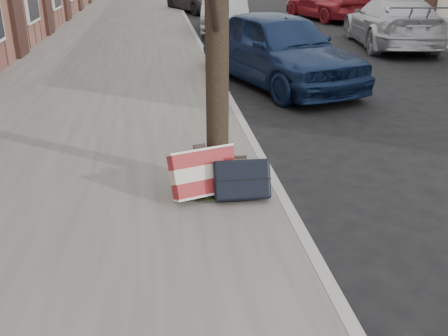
{
  "coord_description": "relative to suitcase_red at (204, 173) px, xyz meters",
  "views": [
    {
      "loc": [
        -2.57,
        -4.14,
        2.63
      ],
      "look_at": [
        -1.91,
        0.8,
        0.49
      ],
      "focal_mm": 40.0,
      "sensor_mm": 36.0,
      "label": 1
    }
  ],
  "objects": [
    {
      "name": "far_sidewalk",
      "position": [
        9.93,
        14.09,
        -0.34
      ],
      "size": [
        4.0,
        70.0,
        0.12
      ],
      "primitive_type": "cube",
      "color": "slate",
      "rests_on": "ground"
    },
    {
      "name": "dirt_patch",
      "position": [
        0.13,
        0.29,
        -0.27
      ],
      "size": [
        0.85,
        0.85,
        0.02
      ],
      "primitive_type": "cube",
      "color": "black",
      "rests_on": "near_sidewalk"
    },
    {
      "name": "car_far_front",
      "position": [
        6.67,
        9.82,
        0.33
      ],
      "size": [
        2.79,
        5.31,
        1.47
      ],
      "primitive_type": "imported",
      "rotation": [
        0.0,
        0.0,
        2.99
      ],
      "color": "#A5A7AD",
      "rests_on": "ground"
    },
    {
      "name": "car_far_back",
      "position": [
        6.92,
        16.74,
        0.39
      ],
      "size": [
        2.94,
        4.95,
        1.58
      ],
      "primitive_type": "imported",
      "rotation": [
        0.0,
        0.0,
        3.39
      ],
      "color": "maroon",
      "rests_on": "ground"
    },
    {
      "name": "suitcase_red",
      "position": [
        0.0,
        0.0,
        0.0
      ],
      "size": [
        0.81,
        0.6,
        0.56
      ],
      "primitive_type": "cube",
      "rotation": [
        -0.42,
        0.0,
        0.31
      ],
      "color": "maroon",
      "rests_on": "near_sidewalk"
    },
    {
      "name": "ground",
      "position": [
        2.13,
        -0.91,
        -0.4
      ],
      "size": [
        120.0,
        120.0,
        0.0
      ],
      "primitive_type": "plane",
      "color": "black",
      "rests_on": "ground"
    },
    {
      "name": "car_near_front",
      "position": [
        2.13,
        5.48,
        0.38
      ],
      "size": [
        3.21,
        4.96,
        1.57
      ],
      "primitive_type": "imported",
      "rotation": [
        0.0,
        0.0,
        0.32
      ],
      "color": "#122348",
      "rests_on": "ground"
    },
    {
      "name": "car_near_mid",
      "position": [
        2.05,
        13.59,
        0.35
      ],
      "size": [
        2.15,
        4.72,
        1.5
      ],
      "primitive_type": "imported",
      "rotation": [
        0.0,
        0.0,
        -0.13
      ],
      "color": "#9A9DA2",
      "rests_on": "ground"
    },
    {
      "name": "suitcase_navy",
      "position": [
        0.4,
        -0.14,
        -0.04
      ],
      "size": [
        0.62,
        0.36,
        0.48
      ],
      "primitive_type": "cube",
      "rotation": [
        -0.42,
        0.0,
        -0.0
      ],
      "color": "black",
      "rests_on": "near_sidewalk"
    },
    {
      "name": "near_sidewalk",
      "position": [
        -1.57,
        14.09,
        -0.34
      ],
      "size": [
        5.0,
        70.0,
        0.12
      ],
      "primitive_type": "cube",
      "color": "slate",
      "rests_on": "ground"
    }
  ]
}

